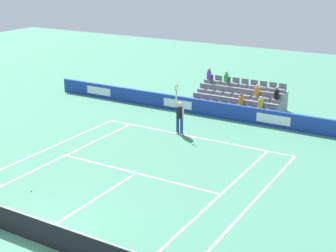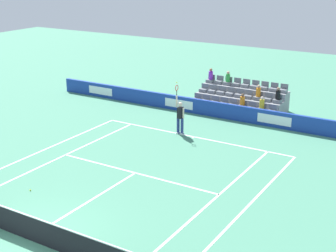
{
  "view_description": "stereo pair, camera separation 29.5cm",
  "coord_description": "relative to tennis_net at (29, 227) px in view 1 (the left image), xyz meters",
  "views": [
    {
      "loc": [
        -11.46,
        10.23,
        9.04
      ],
      "look_at": [
        0.45,
        -9.93,
        1.1
      ],
      "focal_mm": 53.05,
      "sensor_mm": 36.0,
      "label": 1
    },
    {
      "loc": [
        -11.72,
        10.08,
        9.04
      ],
      "look_at": [
        0.45,
        -9.93,
        1.1
      ],
      "focal_mm": 53.05,
      "sensor_mm": 36.0,
      "label": 2
    }
  ],
  "objects": [
    {
      "name": "line_doubles_sideline_left",
      "position": [
        5.49,
        -5.95,
        -0.49
      ],
      "size": [
        0.1,
        11.89,
        0.01
      ],
      "primitive_type": "cube",
      "color": "white",
      "rests_on": "ground"
    },
    {
      "name": "sponsor_barrier",
      "position": [
        0.0,
        -15.67,
        -0.03
      ],
      "size": [
        24.72,
        0.22,
        0.93
      ],
      "color": "#193899",
      "rests_on": "ground"
    },
    {
      "name": "loose_tennis_ball",
      "position": [
        2.66,
        -2.7,
        -0.46
      ],
      "size": [
        0.07,
        0.07,
        0.07
      ],
      "primitive_type": "sphere",
      "color": "#D1E533",
      "rests_on": "ground"
    },
    {
      "name": "tennis_player",
      "position": [
        0.91,
        -11.93,
        0.5
      ],
      "size": [
        0.53,
        0.37,
        2.85
      ],
      "color": "navy",
      "rests_on": "ground"
    },
    {
      "name": "line_centre_mark",
      "position": [
        0.0,
        -11.79,
        -0.49
      ],
      "size": [
        0.1,
        0.2,
        0.01
      ],
      "primitive_type": "cube",
      "color": "white",
      "rests_on": "ground"
    },
    {
      "name": "line_baseline",
      "position": [
        0.0,
        -11.89,
        -0.49
      ],
      "size": [
        10.97,
        0.1,
        0.01
      ],
      "primitive_type": "cube",
      "color": "white",
      "rests_on": "ground"
    },
    {
      "name": "tennis_net",
      "position": [
        0.0,
        0.0,
        0.0
      ],
      "size": [
        11.97,
        0.1,
        1.07
      ],
      "color": "#33383D",
      "rests_on": "ground"
    },
    {
      "name": "line_centre_service",
      "position": [
        0.0,
        -3.2,
        -0.49
      ],
      "size": [
        0.1,
        6.4,
        0.01
      ],
      "primitive_type": "cube",
      "color": "white",
      "rests_on": "ground"
    },
    {
      "name": "stadium_stand",
      "position": [
        -0.01,
        -17.98,
        0.06
      ],
      "size": [
        5.58,
        2.85,
        2.2
      ],
      "color": "gray",
      "rests_on": "ground"
    },
    {
      "name": "line_service",
      "position": [
        0.0,
        -6.4,
        -0.49
      ],
      "size": [
        8.23,
        0.1,
        0.01
      ],
      "primitive_type": "cube",
      "color": "white",
      "rests_on": "ground"
    },
    {
      "name": "ground_plane",
      "position": [
        0.0,
        0.0,
        -0.49
      ],
      "size": [
        80.0,
        80.0,
        0.0
      ],
      "primitive_type": "plane",
      "color": "#47896B"
    },
    {
      "name": "line_doubles_sideline_right",
      "position": [
        -5.49,
        -5.95,
        -0.49
      ],
      "size": [
        0.1,
        11.89,
        0.01
      ],
      "primitive_type": "cube",
      "color": "white",
      "rests_on": "ground"
    },
    {
      "name": "line_singles_sideline_left",
      "position": [
        4.12,
        -5.95,
        -0.49
      ],
      "size": [
        0.1,
        11.89,
        0.01
      ],
      "primitive_type": "cube",
      "color": "white",
      "rests_on": "ground"
    },
    {
      "name": "line_singles_sideline_right",
      "position": [
        -4.12,
        -5.95,
        -0.49
      ],
      "size": [
        0.1,
        11.89,
        0.01
      ],
      "primitive_type": "cube",
      "color": "white",
      "rests_on": "ground"
    }
  ]
}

